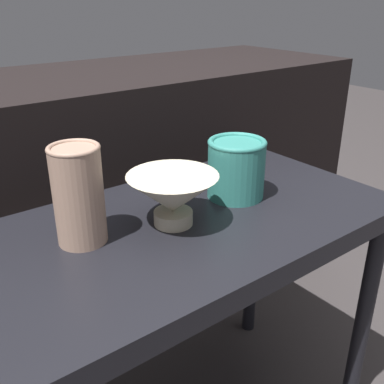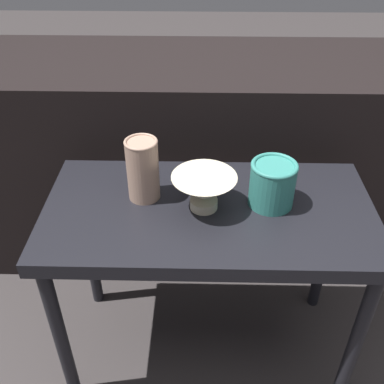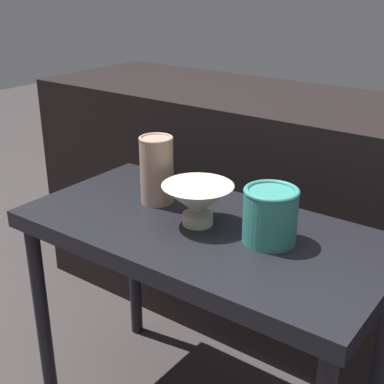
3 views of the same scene
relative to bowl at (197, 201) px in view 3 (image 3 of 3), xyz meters
The scene contains 5 objects.
table 0.12m from the bowl, ahead, with size 0.83×0.42×0.56m.
couch_backdrop 0.59m from the bowl, 88.55° to the left, with size 1.79×0.50×0.74m.
bowl is the anchor object (origin of this frame).
vase_textured_left 0.16m from the bowl, 163.86° to the left, with size 0.08×0.08×0.16m.
vase_colorful_right 0.17m from the bowl, ahead, with size 0.11×0.11×0.12m.
Camera 3 is at (0.61, -0.87, 1.08)m, focal length 50.00 mm.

